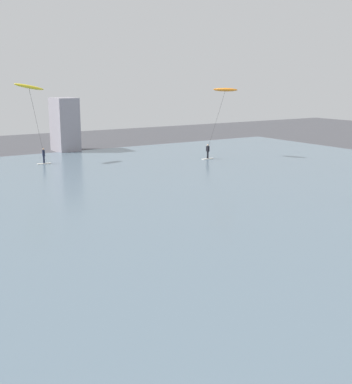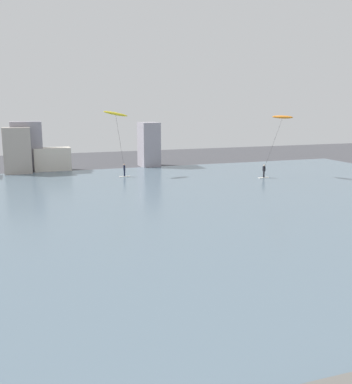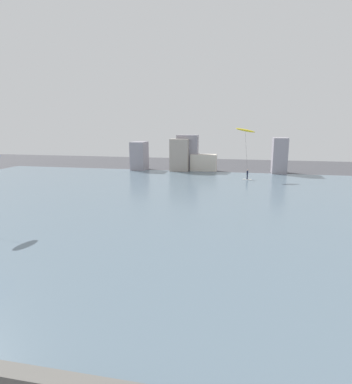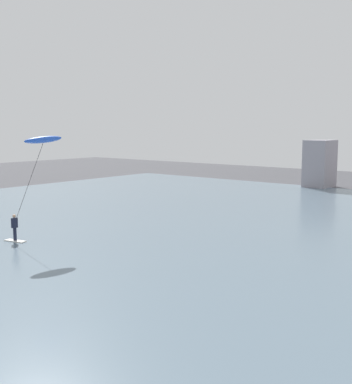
{
  "view_description": "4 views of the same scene",
  "coord_description": "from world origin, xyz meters",
  "views": [
    {
      "loc": [
        -11.18,
        -2.64,
        8.78
      ],
      "look_at": [
        -1.3,
        12.72,
        4.75
      ],
      "focal_mm": 48.27,
      "sensor_mm": 36.0,
      "label": 1
    },
    {
      "loc": [
        -6.37,
        -5.84,
        9.32
      ],
      "look_at": [
        1.76,
        17.52,
        4.38
      ],
      "focal_mm": 42.0,
      "sensor_mm": 36.0,
      "label": 2
    },
    {
      "loc": [
        5.13,
        -4.17,
        9.19
      ],
      "look_at": [
        1.51,
        13.44,
        5.35
      ],
      "focal_mm": 30.55,
      "sensor_mm": 36.0,
      "label": 3
    },
    {
      "loc": [
        7.64,
        2.97,
        6.88
      ],
      "look_at": [
        -1.2,
        13.79,
        5.03
      ],
      "focal_mm": 45.01,
      "sensor_mm": 36.0,
      "label": 4
    }
  ],
  "objects": [
    {
      "name": "kitesurfer_yellow",
      "position": [
        5.35,
        50.74,
        7.26
      ],
      "size": [
        3.29,
        2.57,
        8.34
      ],
      "color": "silver",
      "rests_on": "water_bay"
    },
    {
      "name": "water_bay",
      "position": [
        0.0,
        30.87,
        0.05
      ],
      "size": [
        84.0,
        52.0,
        0.1
      ],
      "primitive_type": "cube",
      "color": "slate",
      "rests_on": "ground"
    },
    {
      "name": "far_shore_buildings",
      "position": [
        -3.13,
        57.64,
        2.91
      ],
      "size": [
        29.08,
        4.81,
        6.84
      ],
      "color": "gray",
      "rests_on": "ground"
    }
  ]
}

